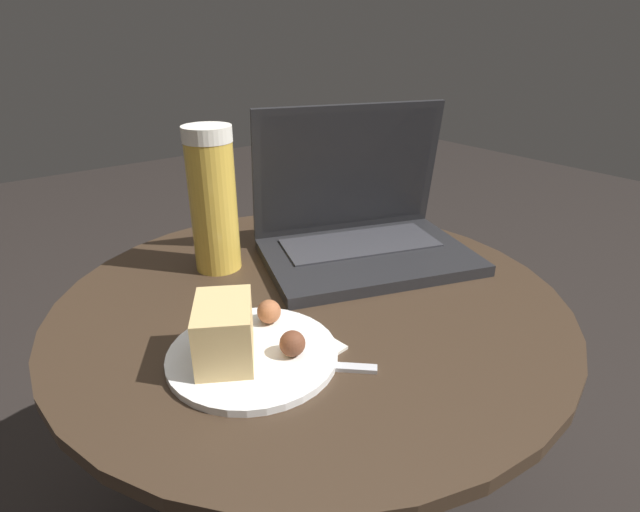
# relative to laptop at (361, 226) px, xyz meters

# --- Properties ---
(table) EXTENTS (0.71, 0.71, 0.51)m
(table) POSITION_rel_laptop_xyz_m (-0.15, -0.07, -0.18)
(table) COLOR #515156
(table) RESTS_ON ground_plane
(napkin) EXTENTS (0.17, 0.13, 0.00)m
(napkin) POSITION_rel_laptop_xyz_m (-0.28, -0.15, -0.05)
(napkin) COLOR silver
(napkin) RESTS_ON table
(laptop) EXTENTS (0.38, 0.32, 0.24)m
(laptop) POSITION_rel_laptop_xyz_m (0.00, 0.00, 0.00)
(laptop) COLOR #232326
(laptop) RESTS_ON table
(beer_glass) EXTENTS (0.07, 0.07, 0.22)m
(beer_glass) POSITION_rel_laptop_xyz_m (-0.21, 0.10, 0.06)
(beer_glass) COLOR gold
(beer_glass) RESTS_ON table
(snack_plate) EXTENTS (0.20, 0.20, 0.08)m
(snack_plate) POSITION_rel_laptop_xyz_m (-0.30, -0.14, -0.03)
(snack_plate) COLOR white
(snack_plate) RESTS_ON table
(fork) EXTENTS (0.13, 0.12, 0.00)m
(fork) POSITION_rel_laptop_xyz_m (-0.26, -0.19, -0.05)
(fork) COLOR silver
(fork) RESTS_ON table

